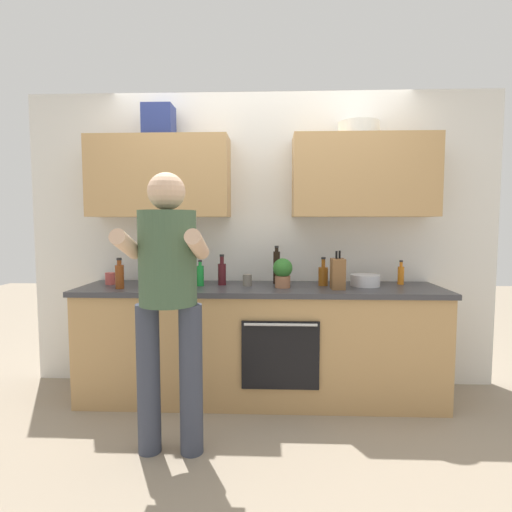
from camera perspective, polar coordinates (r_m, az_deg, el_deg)
ground_plane at (r=3.48m, az=0.55°, el=-19.10°), size 12.00×12.00×0.00m
back_wall_unit at (r=3.46m, az=0.68°, el=6.23°), size 4.00×0.38×2.50m
counter at (r=3.32m, az=0.57°, el=-11.96°), size 2.84×0.67×0.90m
person_standing at (r=2.48m, az=-12.20°, el=-4.62°), size 0.49×0.45×1.69m
bottle_vinegar at (r=3.28m, az=-18.52°, el=-2.62°), size 0.07×0.07×0.24m
bottle_soda at (r=3.28m, az=-7.79°, el=-2.66°), size 0.06×0.06×0.21m
bottle_soy at (r=3.36m, az=2.90°, el=-1.50°), size 0.06×0.06×0.31m
bottle_wine at (r=3.31m, az=-4.78°, el=-2.35°), size 0.06×0.06×0.25m
bottle_juice at (r=3.53m, az=19.58°, el=-2.45°), size 0.05×0.05×0.20m
bottle_water at (r=3.57m, az=-14.28°, el=-1.34°), size 0.07×0.07×0.31m
bottle_syrup at (r=3.31m, az=9.36°, el=-2.67°), size 0.08×0.08×0.23m
cup_stoneware at (r=3.26m, az=-1.23°, el=-3.39°), size 0.07×0.07×0.09m
cup_tea at (r=3.43m, az=-9.30°, el=-2.94°), size 0.07×0.07×0.10m
cup_ceramic at (r=3.54m, az=-19.69°, el=-2.98°), size 0.08×0.08×0.10m
mixing_bowl at (r=3.36m, az=14.99°, el=-3.30°), size 0.23×0.23×0.09m
knife_block at (r=3.15m, az=11.35°, el=-2.44°), size 0.10×0.14×0.29m
potted_herb at (r=3.17m, az=3.75°, el=-2.21°), size 0.15×0.15×0.23m
grocery_bag_bread at (r=3.26m, az=-13.50°, el=-2.57°), size 0.18×0.22×0.20m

